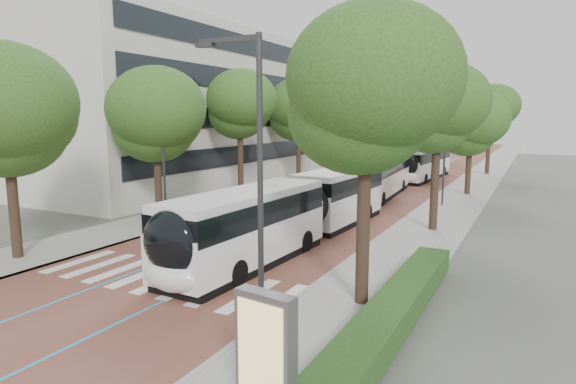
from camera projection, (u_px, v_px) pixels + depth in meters
name	position (u px, v px, depth m)	size (l,w,h in m)	color
ground	(145.00, 287.00, 17.84)	(160.00, 160.00, 0.00)	#51544C
road	(408.00, 174.00, 52.88)	(11.00, 140.00, 0.02)	brown
sidewalk_left	(344.00, 171.00, 56.31)	(4.00, 140.00, 0.12)	gray
sidewalk_right	(481.00, 178.00, 49.45)	(4.00, 140.00, 0.12)	gray
kerb_left	(359.00, 171.00, 55.44)	(0.20, 140.00, 0.14)	gray
kerb_right	(461.00, 177.00, 50.32)	(0.20, 140.00, 0.14)	gray
zebra_crossing	(168.00, 279.00, 18.62)	(10.55, 3.60, 0.01)	silver
lane_line_left	(394.00, 174.00, 53.61)	(0.12, 126.00, 0.01)	#288FCC
lane_line_right	(423.00, 175.00, 52.15)	(0.12, 126.00, 0.01)	#288FCC
office_building	(196.00, 110.00, 50.20)	(18.11, 40.00, 14.00)	beige
hedge	(386.00, 321.00, 13.60)	(1.20, 14.00, 0.80)	#1B3E15
streetlight_near	(254.00, 177.00, 11.45)	(1.82, 0.20, 8.00)	#313134
streetlight_far	(443.00, 138.00, 33.35)	(1.82, 0.20, 8.00)	#313134
lamp_post_left	(163.00, 155.00, 27.01)	(0.14, 0.14, 8.00)	#313134
trees_left	(291.00, 113.00, 43.44)	(6.25, 60.96, 9.83)	black
trees_right	(461.00, 115.00, 33.11)	(5.43, 47.43, 9.19)	black
lead_bus	(292.00, 212.00, 23.50)	(3.32, 18.49, 3.20)	black
bus_queued_0	(377.00, 177.00, 37.37)	(3.24, 12.52, 3.20)	white
bus_queued_1	(423.00, 164.00, 48.39)	(3.23, 12.52, 3.20)	white
ad_panel	(266.00, 355.00, 9.56)	(1.35, 0.58, 2.72)	#59595B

